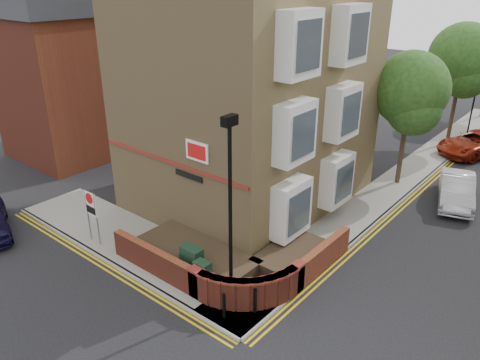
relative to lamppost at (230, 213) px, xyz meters
name	(u,v)px	position (x,y,z in m)	size (l,w,h in m)	color
ground	(172,300)	(-1.60, -1.20, -3.34)	(120.00, 120.00, 0.00)	black
pavement_corner	(140,245)	(-5.10, 0.30, -3.28)	(13.00, 3.00, 0.12)	gray
pavement_main	(411,171)	(0.40, 14.80, -3.28)	(2.00, 32.00, 0.12)	gray
kerb_side	(108,261)	(-5.10, -1.20, -3.28)	(13.00, 0.15, 0.12)	gray
kerb_main_near	(430,176)	(1.40, 14.80, -3.28)	(0.15, 32.00, 0.12)	gray
yellow_lines_side	(103,266)	(-5.10, -1.45, -3.34)	(13.00, 0.28, 0.01)	gold
yellow_lines_main	(434,178)	(1.65, 14.80, -3.34)	(0.28, 32.00, 0.01)	gold
corner_building	(254,69)	(-4.44, 6.80, 2.88)	(8.95, 10.40, 13.60)	#93794E
garden_wall	(221,267)	(-1.60, 1.30, -3.34)	(6.80, 6.00, 1.20)	maroon
lamppost	(230,213)	(0.00, 0.00, 0.00)	(0.25, 0.50, 6.30)	black
utility_cabinet_large	(192,262)	(-1.90, 0.10, -2.62)	(0.80, 0.45, 1.20)	#163220
utility_cabinet_small	(202,276)	(-1.10, -0.20, -2.67)	(0.55, 0.40, 1.10)	#163220
bollard_near	(224,305)	(0.40, -0.80, -2.77)	(0.11, 0.11, 0.90)	black
bollard_far	(255,301)	(1.00, 0.00, -2.77)	(0.11, 0.11, 0.90)	black
zone_sign	(91,208)	(-6.60, -0.70, -1.70)	(0.72, 0.07, 2.20)	slate
side_building	(95,73)	(-16.60, 6.80, 1.20)	(6.40, 10.40, 9.00)	maroon
tree_near	(410,95)	(0.40, 12.85, 1.36)	(3.64, 3.65, 6.70)	#382B1E
tree_mid	(462,62)	(0.40, 20.85, 1.85)	(4.03, 4.03, 7.42)	#382B1E
traffic_light_assembly	(475,94)	(0.80, 23.80, -0.56)	(0.20, 0.16, 4.20)	black
silver_car_near	(457,190)	(3.40, 12.41, -2.65)	(1.46, 4.19, 1.38)	#B8BAC1
red_car_main	(476,143)	(2.25, 20.03, -2.64)	(2.33, 5.05, 1.40)	maroon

